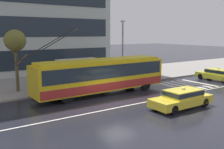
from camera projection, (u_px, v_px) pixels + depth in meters
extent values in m
plane|color=black|center=(116.00, 102.00, 18.70)|extent=(160.00, 160.00, 0.00)
cube|color=gray|center=(64.00, 81.00, 26.51)|extent=(80.00, 10.00, 0.14)
cube|color=beige|center=(175.00, 87.00, 24.02)|extent=(0.44, 4.40, 0.01)
cube|color=beige|center=(181.00, 86.00, 24.51)|extent=(0.44, 4.40, 0.01)
cube|color=beige|center=(187.00, 85.00, 25.01)|extent=(0.44, 4.40, 0.01)
cube|color=beige|center=(193.00, 84.00, 25.50)|extent=(0.44, 4.40, 0.01)
cube|color=beige|center=(199.00, 83.00, 26.00)|extent=(0.44, 4.40, 0.01)
cube|color=silver|center=(125.00, 106.00, 17.71)|extent=(72.00, 0.14, 0.01)
cube|color=gold|center=(102.00, 75.00, 21.19)|extent=(11.81, 2.84, 2.32)
cube|color=gold|center=(102.00, 60.00, 20.98)|extent=(11.10, 2.57, 0.20)
cube|color=#1E2833|center=(102.00, 70.00, 21.11)|extent=(11.35, 2.86, 1.07)
cube|color=#A72926|center=(102.00, 84.00, 21.31)|extent=(11.70, 2.87, 0.65)
cube|color=#1E2833|center=(152.00, 65.00, 24.44)|extent=(0.18, 2.22, 1.16)
cube|color=black|center=(151.00, 59.00, 24.26)|extent=(0.21, 1.92, 0.28)
cylinder|color=black|center=(45.00, 46.00, 18.36)|extent=(4.75, 0.19, 2.54)
cylinder|color=black|center=(49.00, 46.00, 17.79)|extent=(4.75, 0.19, 2.54)
cylinder|color=black|center=(130.00, 80.00, 24.53)|extent=(1.05, 0.33, 1.04)
cylinder|color=black|center=(145.00, 84.00, 22.75)|extent=(1.05, 0.33, 1.04)
cylinder|color=black|center=(55.00, 91.00, 20.10)|extent=(1.05, 0.33, 1.04)
cylinder|color=black|center=(67.00, 96.00, 18.32)|extent=(1.05, 0.33, 1.04)
cube|color=yellow|center=(217.00, 76.00, 27.21)|extent=(1.88, 4.41, 0.55)
cube|color=yellow|center=(218.00, 71.00, 26.98)|extent=(1.58, 2.40, 0.48)
cube|color=#1E2833|center=(218.00, 71.00, 26.98)|extent=(1.60, 2.44, 0.31)
cube|color=silver|center=(219.00, 69.00, 26.93)|extent=(0.17, 0.28, 0.12)
cylinder|color=black|center=(201.00, 76.00, 28.03)|extent=(0.21, 0.62, 0.62)
cylinder|color=black|center=(210.00, 75.00, 28.86)|extent=(0.21, 0.62, 0.62)
cylinder|color=black|center=(224.00, 81.00, 25.62)|extent=(0.21, 0.62, 0.62)
cube|color=yellow|center=(181.00, 101.00, 17.24)|extent=(4.69, 1.78, 0.55)
cube|color=yellow|center=(183.00, 93.00, 17.26)|extent=(2.53, 1.53, 0.48)
cube|color=#1E2833|center=(183.00, 93.00, 17.26)|extent=(2.58, 1.55, 0.31)
cube|color=silver|center=(183.00, 89.00, 17.21)|extent=(0.28, 0.16, 0.12)
cylinder|color=black|center=(174.00, 110.00, 15.78)|extent=(0.62, 0.20, 0.62)
cylinder|color=black|center=(156.00, 104.00, 17.07)|extent=(0.62, 0.20, 0.62)
cylinder|color=black|center=(205.00, 103.00, 17.48)|extent=(0.62, 0.20, 0.62)
cylinder|color=black|center=(187.00, 98.00, 18.77)|extent=(0.62, 0.20, 0.62)
cylinder|color=gray|center=(100.00, 73.00, 23.67)|extent=(0.08, 0.08, 2.51)
cylinder|color=gray|center=(64.00, 76.00, 21.67)|extent=(0.08, 0.08, 2.51)
cylinder|color=gray|center=(92.00, 71.00, 24.94)|extent=(0.08, 0.08, 2.51)
cylinder|color=gray|center=(57.00, 74.00, 22.93)|extent=(0.08, 0.08, 2.51)
cube|color=#99ADB2|center=(76.00, 72.00, 23.93)|extent=(3.47, 0.04, 2.01)
cube|color=#B2B2B7|center=(79.00, 60.00, 23.09)|extent=(3.95, 1.84, 0.08)
cube|color=brown|center=(78.00, 81.00, 23.75)|extent=(2.56, 0.36, 0.08)
cylinder|color=#1E2727|center=(103.00, 80.00, 24.24)|extent=(0.14, 0.14, 0.87)
cylinder|color=#1E2727|center=(102.00, 81.00, 24.15)|extent=(0.14, 0.14, 0.87)
cylinder|color=maroon|center=(102.00, 73.00, 24.07)|extent=(0.36, 0.36, 0.62)
sphere|color=tan|center=(102.00, 69.00, 24.00)|extent=(0.23, 0.23, 0.23)
cone|color=black|center=(101.00, 66.00, 23.89)|extent=(1.29, 1.29, 0.27)
cylinder|color=#333333|center=(101.00, 71.00, 23.97)|extent=(0.02, 0.02, 0.78)
cylinder|color=#55563F|center=(91.00, 78.00, 25.86)|extent=(0.14, 0.14, 0.80)
cylinder|color=#55563F|center=(92.00, 78.00, 25.99)|extent=(0.14, 0.14, 0.80)
cylinder|color=maroon|center=(91.00, 71.00, 25.81)|extent=(0.47, 0.47, 0.60)
sphere|color=tan|center=(91.00, 67.00, 25.74)|extent=(0.21, 0.21, 0.21)
cone|color=black|center=(92.00, 64.00, 25.79)|extent=(1.22, 1.22, 0.30)
cylinder|color=#333333|center=(92.00, 69.00, 25.88)|extent=(0.02, 0.02, 0.75)
cylinder|color=black|center=(39.00, 89.00, 20.79)|extent=(0.14, 0.14, 0.79)
cylinder|color=black|center=(39.00, 89.00, 20.65)|extent=(0.14, 0.14, 0.79)
cylinder|color=navy|center=(39.00, 81.00, 20.61)|extent=(0.42, 0.42, 0.55)
sphere|color=tan|center=(38.00, 76.00, 20.55)|extent=(0.22, 0.22, 0.22)
cone|color=red|center=(38.00, 73.00, 20.61)|extent=(1.29, 1.29, 0.25)
cylinder|color=#333333|center=(38.00, 79.00, 20.69)|extent=(0.02, 0.02, 0.74)
cylinder|color=gray|center=(123.00, 52.00, 25.43)|extent=(0.16, 0.16, 6.04)
ellipsoid|color=silver|center=(123.00, 21.00, 24.92)|extent=(0.60, 0.32, 0.24)
cylinder|color=brown|center=(17.00, 70.00, 21.31)|extent=(0.28, 0.28, 3.75)
cylinder|color=brown|center=(22.00, 59.00, 21.70)|extent=(1.20, 0.72, 0.91)
cylinder|color=brown|center=(13.00, 52.00, 21.54)|extent=(0.35, 1.40, 0.83)
cylinder|color=brown|center=(16.00, 60.00, 20.69)|extent=(0.35, 1.12, 0.97)
cylinder|color=brown|center=(11.00, 49.00, 20.67)|extent=(0.90, 0.46, 0.84)
sphere|color=brown|center=(15.00, 40.00, 20.90)|extent=(1.82, 1.82, 1.82)
cube|color=#1E2833|center=(13.00, 61.00, 27.84)|extent=(24.53, 0.06, 2.24)
cube|color=#1E2833|center=(10.00, 27.00, 27.23)|extent=(24.53, 0.06, 2.24)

